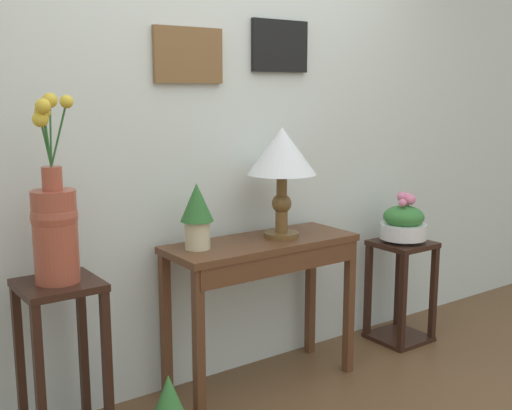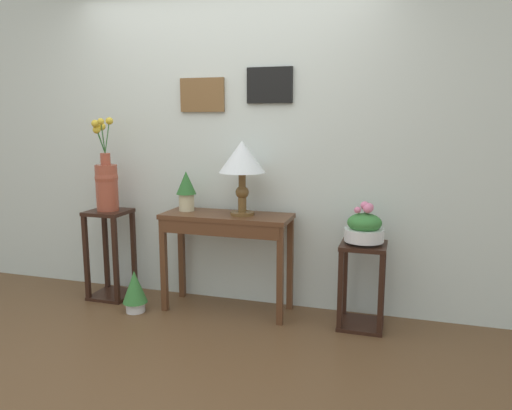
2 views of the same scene
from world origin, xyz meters
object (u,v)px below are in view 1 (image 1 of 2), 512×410
Objects in this scene: table_lamp at (282,157)px; pedestal_stand_left at (63,368)px; pedestal_stand_right at (401,291)px; flower_vase_tall_left at (55,222)px; potted_plant_floor at (169,408)px; potted_plant_on_console at (197,212)px; planter_bowl_wide_right at (404,222)px; console_table at (264,266)px.

pedestal_stand_left is (-1.18, -0.02, -0.82)m from table_lamp.
table_lamp reaches higher than pedestal_stand_right.
potted_plant_floor is at bearing -33.22° from flower_vase_tall_left.
pedestal_stand_left is at bearing -175.66° from potted_plant_on_console.
planter_bowl_wide_right is (2.10, 0.00, -0.26)m from flower_vase_tall_left.
planter_bowl_wide_right is (0.92, -0.02, -0.45)m from table_lamp.
console_table is at bearing -0.27° from pedestal_stand_left.
console_table is 3.16× the size of potted_plant_on_console.
potted_plant_on_console is 1.42m from planter_bowl_wide_right.
flower_vase_tall_left reaches higher than planter_bowl_wide_right.
flower_vase_tall_left reaches higher than pedestal_stand_right.
potted_plant_on_console reaches higher than potted_plant_floor.
planter_bowl_wide_right reaches higher than console_table.
flower_vase_tall_left is at bearing 146.78° from potted_plant_floor.
table_lamp is 0.90× the size of pedestal_stand_right.
pedestal_stand_left is at bearing 179.73° from console_table.
table_lamp reaches higher than pedestal_stand_left.
flower_vase_tall_left is 2.11m from planter_bowl_wide_right.
planter_bowl_wide_right reaches higher than pedestal_stand_right.
planter_bowl_wide_right reaches higher than potted_plant_floor.
potted_plant_on_console is at bearing 4.44° from flower_vase_tall_left.
table_lamp reaches higher than potted_plant_on_console.
potted_plant_on_console is (-0.35, 0.06, 0.31)m from console_table.
console_table is at bearing -9.23° from potted_plant_on_console.
potted_plant_floor is (0.37, -0.24, -0.83)m from flower_vase_tall_left.
table_lamp is 0.75× the size of pedestal_stand_left.
potted_plant_floor is at bearing -160.77° from console_table.
flower_vase_tall_left is 2.26× the size of potted_plant_floor.
console_table is 1.60× the size of pedestal_stand_right.
pedestal_stand_right is (2.10, 0.00, -0.06)m from pedestal_stand_left.
planter_bowl_wide_right is (1.40, -0.05, -0.21)m from potted_plant_on_console.
potted_plant_floor is at bearing -33.40° from pedestal_stand_left.
flower_vase_tall_left is at bearing -179.94° from pedestal_stand_right.
planter_bowl_wide_right is at bearing 0.02° from pedestal_stand_left.
potted_plant_floor is (-0.33, -0.30, -0.78)m from potted_plant_on_console.
potted_plant_floor is (0.37, -0.24, -0.20)m from pedestal_stand_left.
flower_vase_tall_left reaches higher than potted_plant_on_console.
planter_bowl_wide_right is at bearing 8.00° from potted_plant_floor.
potted_plant_on_console is at bearing 4.34° from pedestal_stand_left.
table_lamp is at bearing 9.67° from console_table.
table_lamp is at bearing 178.99° from planter_bowl_wide_right.
planter_bowl_wide_right is at bearing -1.01° from table_lamp.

